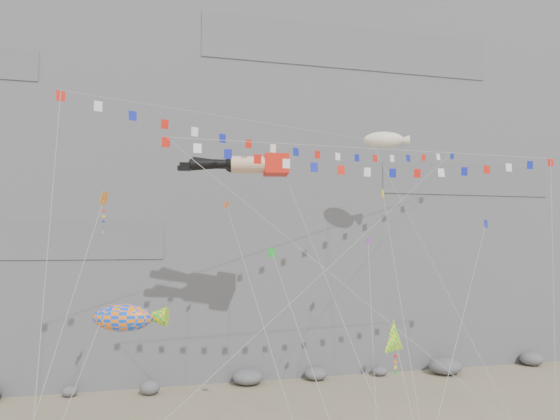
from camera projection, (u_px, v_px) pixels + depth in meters
name	position (u px, v px, depth m)	size (l,w,h in m)	color
cliff	(222.00, 126.00, 61.55)	(80.00, 28.00, 50.00)	slate
talus_boulders	(248.00, 377.00, 45.61)	(60.00, 3.00, 1.20)	slate
legs_kite	(246.00, 165.00, 36.88)	(9.42, 16.34, 22.39)	red
flag_banner_upper	(307.00, 130.00, 38.29)	(31.03, 19.10, 28.19)	red
flag_banner_lower	(380.00, 149.00, 33.89)	(26.16, 6.15, 20.30)	red
harlequin_kite	(103.00, 200.00, 31.51)	(4.21, 9.49, 17.10)	red
fish_windsock	(123.00, 318.00, 27.35)	(6.05, 4.71, 9.57)	orange
delta_kite	(396.00, 341.00, 28.38)	(2.66, 7.71, 9.72)	yellow
blimp_windsock	(384.00, 140.00, 43.57)	(4.94, 13.72, 23.73)	#F0E1C5
small_kite_a	(228.00, 210.00, 37.16)	(2.33, 15.88, 21.08)	#FF5915
small_kite_b	(368.00, 246.00, 36.39)	(4.65, 10.80, 16.20)	purple
small_kite_c	(273.00, 255.00, 32.53)	(2.32, 10.31, 14.90)	#179624
small_kite_d	(383.00, 197.00, 38.95)	(4.67, 13.84, 20.60)	yellow
small_kite_e	(485.00, 227.00, 36.37)	(10.56, 8.97, 18.35)	#121DA3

